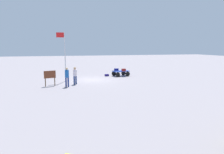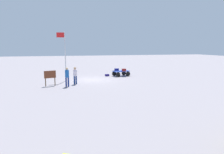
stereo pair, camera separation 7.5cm
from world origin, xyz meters
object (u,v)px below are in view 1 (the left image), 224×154
object	(u,v)px
signboard	(50,76)
worker_trailing	(75,74)
flagpole	(64,53)
luggage_cart	(121,72)
suitcase_grey	(116,70)
worker_lead	(67,75)
suitcase_maroon	(124,70)
suitcase_tan	(107,75)

from	to	relation	value
signboard	worker_trailing	bearing A→B (deg)	-173.29
flagpole	luggage_cart	bearing A→B (deg)	-164.09
luggage_cart	suitcase_grey	xyz separation A→B (m)	(0.47, -0.29, 0.32)
worker_lead	worker_trailing	world-z (taller)	worker_lead
worker_lead	flagpole	world-z (taller)	flagpole
luggage_cart	worker_lead	bearing A→B (deg)	37.76
luggage_cart	signboard	world-z (taller)	signboard
suitcase_grey	suitcase_maroon	bearing A→B (deg)	132.27
luggage_cart	worker_lead	xyz separation A→B (m)	(6.78, 5.25, 0.57)
worker_trailing	flagpole	bearing A→B (deg)	-68.57
suitcase_maroon	worker_lead	xyz separation A→B (m)	(7.02, 4.77, 0.23)
luggage_cart	suitcase_grey	distance (m)	0.64
suitcase_tan	flagpole	size ratio (longest dim) A/B	0.10
worker_trailing	worker_lead	bearing A→B (deg)	52.91
suitcase_grey	flagpole	bearing A→B (deg)	19.38
suitcase_tan	signboard	xyz separation A→B (m)	(6.61, 4.79, 0.84)
suitcase_maroon	suitcase_tan	bearing A→B (deg)	-23.11
suitcase_maroon	flagpole	size ratio (longest dim) A/B	0.09
worker_trailing	flagpole	world-z (taller)	flagpole
suitcase_tan	worker_lead	size ratio (longest dim) A/B	0.28
flagpole	suitcase_grey	bearing A→B (deg)	-160.62
luggage_cart	suitcase_grey	bearing A→B (deg)	-32.20
flagpole	signboard	distance (m)	3.54
luggage_cart	signboard	bearing A→B (deg)	28.21
suitcase_tan	luggage_cart	bearing A→B (deg)	168.59
suitcase_tan	worker_lead	world-z (taller)	worker_lead
suitcase_tan	worker_trailing	xyz separation A→B (m)	(4.28, 4.52, 0.89)
suitcase_maroon	suitcase_tan	distance (m)	2.21
signboard	luggage_cart	bearing A→B (deg)	-151.79
luggage_cart	worker_lead	world-z (taller)	worker_lead
suitcase_maroon	worker_lead	bearing A→B (deg)	34.19
suitcase_tan	flagpole	bearing A→B (deg)	23.97
suitcase_maroon	worker_lead	distance (m)	8.49
suitcase_grey	suitcase_tan	size ratio (longest dim) A/B	1.30
suitcase_grey	flagpole	size ratio (longest dim) A/B	0.12
luggage_cart	suitcase_maroon	bearing A→B (deg)	116.40
suitcase_maroon	suitcase_tan	size ratio (longest dim) A/B	0.92
luggage_cart	suitcase_tan	xyz separation A→B (m)	(1.69, -0.34, -0.35)
flagpole	signboard	bearing A→B (deg)	59.82
suitcase_maroon	worker_trailing	world-z (taller)	worker_trailing
signboard	suitcase_grey	bearing A→B (deg)	-148.79
suitcase_grey	worker_trailing	bearing A→B (deg)	39.08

